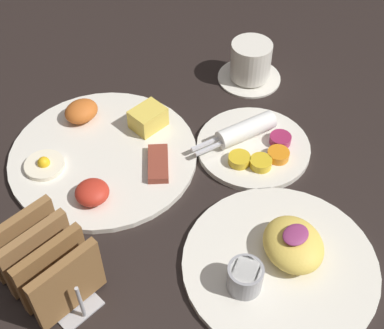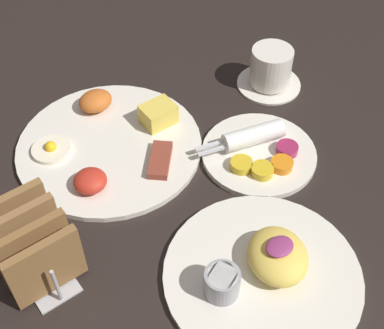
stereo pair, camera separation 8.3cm
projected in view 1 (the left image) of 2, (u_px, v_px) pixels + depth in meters
The scene contains 6 objects.
ground_plane at pixel (185, 223), 0.79m from camera, with size 3.00×3.00×0.00m, color black.
plate_breakfast at pixel (104, 151), 0.88m from camera, with size 0.31×0.31×0.05m.
plate_condiments at pixel (253, 145), 0.89m from camera, with size 0.19×0.19×0.04m.
plate_foreground at pixel (281, 260), 0.73m from camera, with size 0.27×0.27×0.06m.
toast_rack at pixel (46, 264), 0.69m from camera, with size 0.10×0.15×0.10m.
coffee_cup at pixel (250, 63), 1.00m from camera, with size 0.12×0.12×0.08m.
Camera 1 is at (-0.33, -0.34, 0.64)m, focal length 50.00 mm.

